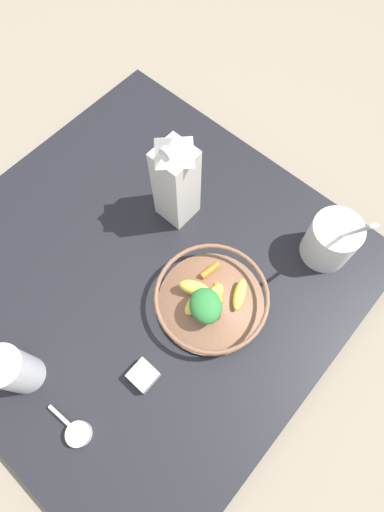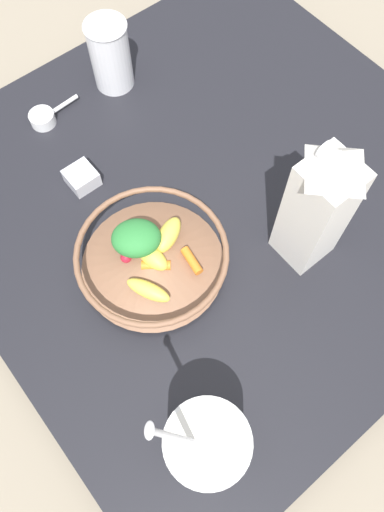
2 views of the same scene
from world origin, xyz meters
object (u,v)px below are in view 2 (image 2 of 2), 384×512
(yogurt_tub, at_px, (206,445))
(drinking_cup, at_px, (110,54))
(milk_carton, at_px, (319,206))
(spice_jar, at_px, (82,178))
(fruit_bowl, at_px, (151,256))

(yogurt_tub, bearing_deg, drinking_cup, -115.01)
(milk_carton, bearing_deg, spice_jar, -57.61)
(yogurt_tub, height_order, spice_jar, yogurt_tub)
(drinking_cup, bearing_deg, fruit_bowl, 63.38)
(yogurt_tub, height_order, drinking_cup, yogurt_tub)
(milk_carton, relative_size, yogurt_tub, 1.08)
(milk_carton, bearing_deg, yogurt_tub, 23.66)
(fruit_bowl, bearing_deg, milk_carton, 149.01)
(yogurt_tub, xyz_separation_m, drinking_cup, (-0.30, -0.65, 0.01))
(yogurt_tub, relative_size, spice_jar, 4.89)
(fruit_bowl, relative_size, yogurt_tub, 1.00)
(milk_carton, distance_m, yogurt_tub, 0.37)
(fruit_bowl, distance_m, milk_carton, 0.27)
(milk_carton, distance_m, drinking_cup, 0.51)
(fruit_bowl, height_order, drinking_cup, drinking_cup)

